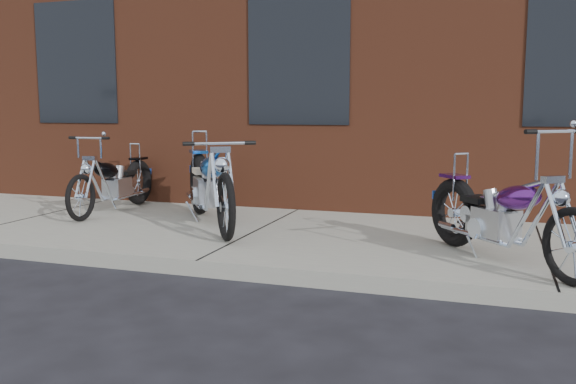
% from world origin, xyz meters
% --- Properties ---
extents(ground, '(120.00, 120.00, 0.00)m').
position_xyz_m(ground, '(0.00, 0.00, 0.00)').
color(ground, black).
rests_on(ground, ground).
extents(sidewalk, '(22.00, 3.00, 0.15)m').
position_xyz_m(sidewalk, '(0.00, 1.50, 0.07)').
color(sidewalk, gray).
rests_on(sidewalk, ground).
extents(chopper_purple, '(1.44, 1.71, 1.20)m').
position_xyz_m(chopper_purple, '(2.59, 0.83, 0.54)').
color(chopper_purple, black).
rests_on(chopper_purple, sidewalk).
extents(chopper_blue, '(1.54, 2.08, 1.08)m').
position_xyz_m(chopper_blue, '(-0.64, 1.61, 0.60)').
color(chopper_blue, black).
rests_on(chopper_blue, sidewalk).
extents(chopper_third, '(0.49, 2.01, 1.02)m').
position_xyz_m(chopper_third, '(-2.27, 2.08, 0.51)').
color(chopper_third, black).
rests_on(chopper_third, sidewalk).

